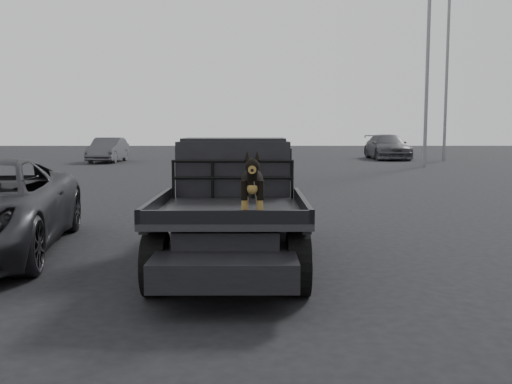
{
  "coord_description": "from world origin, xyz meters",
  "views": [
    {
      "loc": [
        0.46,
        -6.89,
        1.94
      ],
      "look_at": [
        0.48,
        -0.7,
        1.26
      ],
      "focal_mm": 40.0,
      "sensor_mm": 36.0,
      "label": 1
    }
  ],
  "objects_px": {
    "distant_car_b": "(387,147)",
    "floodlight_mid": "(429,22)",
    "flatbed_ute": "(232,231)",
    "floodlight_far": "(448,27)",
    "dog": "(252,186)",
    "distant_car_a": "(108,150)"
  },
  "relations": [
    {
      "from": "distant_car_b",
      "to": "floodlight_mid",
      "type": "xyz_separation_m",
      "value": [
        0.2,
        -7.46,
        6.5
      ]
    },
    {
      "from": "floodlight_mid",
      "to": "flatbed_ute",
      "type": "bearing_deg",
      "value": -113.27
    },
    {
      "from": "flatbed_ute",
      "to": "distant_car_b",
      "type": "bearing_deg",
      "value": 72.72
    },
    {
      "from": "floodlight_mid",
      "to": "floodlight_far",
      "type": "height_order",
      "value": "floodlight_far"
    },
    {
      "from": "dog",
      "to": "floodlight_mid",
      "type": "relative_size",
      "value": 0.06
    },
    {
      "from": "dog",
      "to": "distant_car_b",
      "type": "bearing_deg",
      "value": 74.15
    },
    {
      "from": "distant_car_a",
      "to": "floodlight_far",
      "type": "height_order",
      "value": "floodlight_far"
    },
    {
      "from": "dog",
      "to": "distant_car_b",
      "type": "xyz_separation_m",
      "value": [
        8.62,
        30.35,
        -0.5
      ]
    },
    {
      "from": "dog",
      "to": "distant_car_b",
      "type": "distance_m",
      "value": 31.56
    },
    {
      "from": "flatbed_ute",
      "to": "floodlight_mid",
      "type": "xyz_separation_m",
      "value": [
        9.12,
        21.2,
        6.83
      ]
    },
    {
      "from": "flatbed_ute",
      "to": "dog",
      "type": "bearing_deg",
      "value": -80.06
    },
    {
      "from": "floodlight_mid",
      "to": "floodlight_far",
      "type": "xyz_separation_m",
      "value": [
        2.92,
        5.78,
        0.79
      ]
    },
    {
      "from": "dog",
      "to": "floodlight_far",
      "type": "height_order",
      "value": "floodlight_far"
    },
    {
      "from": "floodlight_far",
      "to": "distant_car_b",
      "type": "bearing_deg",
      "value": 151.8
    },
    {
      "from": "distant_car_b",
      "to": "floodlight_mid",
      "type": "height_order",
      "value": "floodlight_mid"
    },
    {
      "from": "distant_car_a",
      "to": "floodlight_mid",
      "type": "height_order",
      "value": "floodlight_mid"
    },
    {
      "from": "flatbed_ute",
      "to": "dog",
      "type": "xyz_separation_m",
      "value": [
        0.3,
        -1.69,
        0.83
      ]
    },
    {
      "from": "floodlight_mid",
      "to": "floodlight_far",
      "type": "distance_m",
      "value": 6.53
    },
    {
      "from": "distant_car_b",
      "to": "floodlight_far",
      "type": "distance_m",
      "value": 8.1
    },
    {
      "from": "distant_car_a",
      "to": "flatbed_ute",
      "type": "bearing_deg",
      "value": -71.5
    },
    {
      "from": "dog",
      "to": "distant_car_b",
      "type": "relative_size",
      "value": 0.14
    },
    {
      "from": "dog",
      "to": "floodlight_far",
      "type": "bearing_deg",
      "value": 67.72
    }
  ]
}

